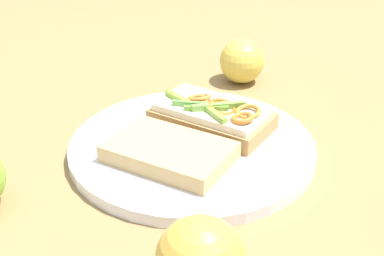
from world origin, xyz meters
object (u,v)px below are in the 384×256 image
at_px(sandwich, 213,115).
at_px(apple_3, 242,61).
at_px(bread_slice_side, 170,152).
at_px(plate, 192,147).

height_order(sandwich, apple_3, apple_3).
bearing_deg(bread_slice_side, sandwich, 86.53).
distance_m(plate, bread_slice_side, 0.05).
bearing_deg(bread_slice_side, plate, 87.14).
distance_m(sandwich, apple_3, 0.19).
relative_size(sandwich, bread_slice_side, 1.15).
bearing_deg(plate, apple_3, -85.77).
bearing_deg(plate, sandwich, -99.73).
relative_size(plate, bread_slice_side, 2.17).
xyz_separation_m(sandwich, apple_3, (0.03, -0.19, 0.00)).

